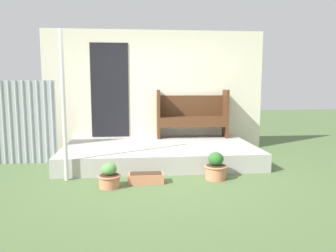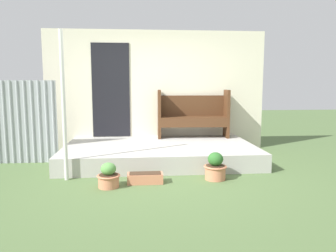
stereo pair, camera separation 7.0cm
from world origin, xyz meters
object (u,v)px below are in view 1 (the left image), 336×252
Objects in this scene: bench at (192,113)px; flower_pot_left at (109,177)px; support_post at (64,107)px; planter_box_rect at (146,178)px; flower_pot_middle at (216,167)px.

flower_pot_left is (-1.60, -2.35, -0.67)m from bench.
support_post is 1.62m from planter_box_rect.
bench reaches higher than flower_pot_left.
support_post reaches higher than bench.
flower_pot_middle is 1.09m from planter_box_rect.
flower_pot_middle reaches higher than flower_pot_left.
bench is 2.20m from flower_pot_middle.
planter_box_rect is (1.20, -0.27, -1.05)m from support_post.
bench is at bearing 55.71° from flower_pot_left.
bench is (2.28, 1.92, -0.30)m from support_post.
flower_pot_middle is (0.01, -2.10, -0.64)m from bench.
flower_pot_middle is (1.61, 0.25, 0.03)m from flower_pot_left.
planter_box_rect is (-1.08, -2.19, -0.75)m from bench.
support_post is 4.29× the size of planter_box_rect.
planter_box_rect is at bearing -114.04° from bench.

